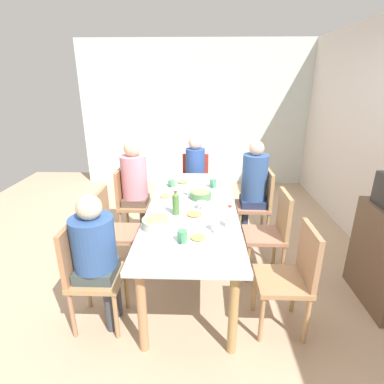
# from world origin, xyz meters

# --- Properties ---
(ground_plane) EXTENTS (7.12, 7.12, 0.00)m
(ground_plane) POSITION_xyz_m (0.00, 0.00, 0.00)
(ground_plane) COLOR tan
(wall_left) EXTENTS (0.12, 4.29, 2.60)m
(wall_left) POSITION_xyz_m (-3.03, 0.00, 1.30)
(wall_left) COLOR silver
(wall_left) RESTS_ON ground_plane
(dining_table) EXTENTS (2.22, 0.86, 0.75)m
(dining_table) POSITION_xyz_m (0.00, 0.00, 0.67)
(dining_table) COLOR silver
(dining_table) RESTS_ON ground_plane
(chair_0) EXTENTS (0.40, 0.40, 0.90)m
(chair_0) POSITION_xyz_m (0.00, -0.81, 0.51)
(chair_0) COLOR #A77559
(chair_0) RESTS_ON ground_plane
(chair_1) EXTENTS (0.40, 0.40, 0.90)m
(chair_1) POSITION_xyz_m (-0.74, 0.81, 0.51)
(chair_1) COLOR #A9755B
(chair_1) RESTS_ON ground_plane
(person_1) EXTENTS (0.30, 0.30, 1.26)m
(person_1) POSITION_xyz_m (-0.74, 0.72, 0.75)
(person_1) COLOR #2D3952
(person_1) RESTS_ON ground_plane
(chair_2) EXTENTS (0.40, 0.40, 0.90)m
(chair_2) POSITION_xyz_m (0.00, 0.81, 0.51)
(chair_2) COLOR #A9755A
(chair_2) RESTS_ON ground_plane
(chair_3) EXTENTS (0.40, 0.40, 0.90)m
(chair_3) POSITION_xyz_m (-0.74, -0.81, 0.51)
(chair_3) COLOR #A67B54
(chair_3) RESTS_ON ground_plane
(person_3) EXTENTS (0.31, 0.31, 1.26)m
(person_3) POSITION_xyz_m (-0.74, -0.72, 0.75)
(person_3) COLOR #585345
(person_3) RESTS_ON ground_plane
(chair_4) EXTENTS (0.40, 0.40, 0.90)m
(chair_4) POSITION_xyz_m (0.74, -0.81, 0.51)
(chair_4) COLOR #A58356
(chair_4) RESTS_ON ground_plane
(person_4) EXTENTS (0.33, 0.33, 1.14)m
(person_4) POSITION_xyz_m (0.74, -0.72, 0.69)
(person_4) COLOR #3D3A44
(person_4) RESTS_ON ground_plane
(chair_5) EXTENTS (0.40, 0.40, 0.90)m
(chair_5) POSITION_xyz_m (0.74, 0.81, 0.51)
(chair_5) COLOR #AA7D53
(chair_5) RESTS_ON ground_plane
(chair_6) EXTENTS (0.40, 0.40, 0.90)m
(chair_6) POSITION_xyz_m (-1.49, 0.00, 0.51)
(chair_6) COLOR red
(chair_6) RESTS_ON ground_plane
(person_6) EXTENTS (0.30, 0.30, 1.20)m
(person_6) POSITION_xyz_m (-1.39, 0.00, 0.71)
(person_6) COLOR #434048
(person_6) RESTS_ON ground_plane
(plate_0) EXTENTS (0.24, 0.24, 0.04)m
(plate_0) POSITION_xyz_m (-0.67, -0.13, 0.76)
(plate_0) COLOR white
(plate_0) RESTS_ON dining_table
(plate_1) EXTENTS (0.23, 0.23, 0.04)m
(plate_1) POSITION_xyz_m (-0.21, -0.28, 0.76)
(plate_1) COLOR #E9E6C1
(plate_1) RESTS_ON dining_table
(plate_2) EXTENTS (0.26, 0.26, 0.04)m
(plate_2) POSITION_xyz_m (0.23, 0.03, 0.76)
(plate_2) COLOR silver
(plate_2) RESTS_ON dining_table
(plate_3) EXTENTS (0.21, 0.21, 0.04)m
(plate_3) POSITION_xyz_m (0.67, 0.07, 0.76)
(plate_3) COLOR silver
(plate_3) RESTS_ON dining_table
(bowl_0) EXTENTS (0.22, 0.22, 0.09)m
(bowl_0) POSITION_xyz_m (-0.21, 0.09, 0.79)
(bowl_0) COLOR #507E4F
(bowl_0) RESTS_ON dining_table
(bowl_1) EXTENTS (0.25, 0.25, 0.10)m
(bowl_1) POSITION_xyz_m (0.47, -0.28, 0.80)
(bowl_1) COLOR beige
(bowl_1) RESTS_ON dining_table
(cup_0) EXTENTS (0.11, 0.07, 0.09)m
(cup_0) POSITION_xyz_m (0.69, -0.05, 0.80)
(cup_0) COLOR #4A935E
(cup_0) RESTS_ON dining_table
(cup_1) EXTENTS (0.11, 0.07, 0.09)m
(cup_1) POSITION_xyz_m (-0.57, 0.23, 0.80)
(cup_1) COLOR #4D9065
(cup_1) RESTS_ON dining_table
(cup_2) EXTENTS (0.11, 0.07, 0.10)m
(cup_2) POSITION_xyz_m (0.50, 0.21, 0.80)
(cup_2) COLOR white
(cup_2) RESTS_ON dining_table
(cup_3) EXTENTS (0.11, 0.08, 0.10)m
(cup_3) POSITION_xyz_m (-0.29, -0.03, 0.80)
(cup_3) COLOR white
(cup_3) RESTS_ON dining_table
(cup_4) EXTENTS (0.11, 0.08, 0.07)m
(cup_4) POSITION_xyz_m (-0.59, -0.26, 0.79)
(cup_4) COLOR #4F955F
(cup_4) RESTS_ON dining_table
(cup_5) EXTENTS (0.13, 0.09, 0.07)m
(cup_5) POSITION_xyz_m (0.06, 0.09, 0.79)
(cup_5) COLOR white
(cup_5) RESTS_ON dining_table
(bottle_0) EXTENTS (0.06, 0.06, 0.23)m
(bottle_0) POSITION_xyz_m (0.19, -0.14, 0.86)
(bottle_0) COLOR #4C7837
(bottle_0) RESTS_ON dining_table
(bottle_1) EXTENTS (0.06, 0.06, 0.20)m
(bottle_1) POSITION_xyz_m (0.44, 0.33, 0.84)
(bottle_1) COLOR silver
(bottle_1) RESTS_ON dining_table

